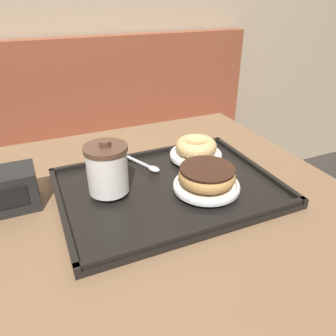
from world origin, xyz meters
TOP-DOWN VIEW (x-y plane):
  - booth_bench at (0.21, 0.87)m, footprint 1.36×0.44m
  - cafe_table at (0.00, 0.00)m, footprint 0.86×0.89m
  - serving_tray at (0.01, 0.00)m, footprint 0.51×0.38m
  - coffee_cup_front at (-0.13, 0.03)m, footprint 0.10×0.10m
  - plate_with_chocolate_donut at (0.08, -0.05)m, footprint 0.16×0.16m
  - donut_chocolate_glazed at (0.08, -0.05)m, footprint 0.13×0.13m
  - plate_with_plain_donut at (0.14, 0.10)m, footprint 0.14×0.14m
  - donut_plain at (0.14, 0.10)m, footprint 0.11×0.11m
  - spoon at (-0.00, 0.09)m, footprint 0.07×0.14m
  - napkin_dispenser at (-0.33, 0.09)m, footprint 0.11×0.09m

SIDE VIEW (x-z plane):
  - booth_bench at x=0.21m, z-range -0.18..0.82m
  - cafe_table at x=0.00m, z-range 0.19..0.95m
  - serving_tray at x=0.01m, z-range 0.75..0.78m
  - spoon at x=0.00m, z-range 0.78..0.79m
  - plate_with_chocolate_donut at x=0.08m, z-range 0.78..0.80m
  - plate_with_plain_donut at x=0.14m, z-range 0.78..0.80m
  - napkin_dispenser at x=-0.33m, z-range 0.76..0.85m
  - donut_plain at x=0.14m, z-range 0.80..0.83m
  - donut_chocolate_glazed at x=0.08m, z-range 0.80..0.84m
  - coffee_cup_front at x=-0.13m, z-range 0.78..0.90m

